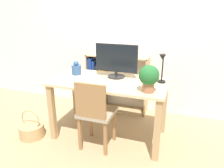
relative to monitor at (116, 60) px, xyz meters
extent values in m
plane|color=tan|center=(-0.03, -0.17, -1.00)|extent=(10.00, 10.00, 0.00)
cube|color=silver|center=(-0.03, 0.78, 0.30)|extent=(8.00, 0.05, 2.60)
cube|color=#D8BC8C|center=(-0.03, -0.17, -0.24)|extent=(1.43, 0.74, 0.03)
cube|color=tan|center=(-0.69, -0.48, -0.63)|extent=(0.07, 0.07, 0.74)
cube|color=tan|center=(0.63, -0.48, -0.63)|extent=(0.07, 0.07, 0.74)
cube|color=tan|center=(-0.69, 0.14, -0.63)|extent=(0.07, 0.07, 0.74)
cube|color=tan|center=(0.63, 0.14, -0.63)|extent=(0.07, 0.07, 0.74)
cylinder|color=#232326|center=(0.00, 0.00, -0.22)|extent=(0.22, 0.22, 0.02)
cylinder|color=#232326|center=(0.00, 0.00, -0.18)|extent=(0.04, 0.04, 0.07)
cube|color=#232326|center=(0.00, 0.00, 0.02)|extent=(0.55, 0.02, 0.36)
cube|color=black|center=(0.00, 0.00, 0.02)|extent=(0.53, 0.03, 0.33)
cube|color=silver|center=(0.00, -0.27, -0.22)|extent=(0.41, 0.14, 0.02)
cylinder|color=#33598C|center=(-0.54, -0.06, -0.17)|extent=(0.13, 0.13, 0.13)
sphere|color=#33598C|center=(-0.54, -0.06, -0.08)|extent=(0.07, 0.07, 0.07)
cylinder|color=black|center=(0.58, -0.02, -0.22)|extent=(0.10, 0.10, 0.02)
cylinder|color=black|center=(0.58, -0.02, -0.04)|extent=(0.02, 0.02, 0.33)
cylinder|color=black|center=(0.58, -0.07, 0.12)|extent=(0.01, 0.10, 0.01)
cone|color=black|center=(0.58, -0.12, 0.10)|extent=(0.08, 0.08, 0.06)
cylinder|color=#9E6647|center=(0.49, -0.38, -0.18)|extent=(0.13, 0.13, 0.10)
sphere|color=#23662D|center=(0.49, -0.38, -0.04)|extent=(0.22, 0.22, 0.22)
cube|color=#9E937F|center=(-0.09, -0.43, -0.55)|extent=(0.40, 0.40, 0.04)
cube|color=olive|center=(-0.09, -0.61, -0.33)|extent=(0.36, 0.03, 0.40)
cube|color=olive|center=(-0.26, -0.59, -0.78)|extent=(0.04, 0.04, 0.43)
cube|color=olive|center=(0.07, -0.59, -0.78)|extent=(0.04, 0.04, 0.43)
cube|color=olive|center=(-0.26, -0.27, -0.78)|extent=(0.04, 0.04, 0.43)
cube|color=olive|center=(0.07, -0.27, -0.78)|extent=(0.04, 0.04, 0.43)
cube|color=tan|center=(-0.66, 0.60, -0.54)|extent=(0.02, 0.28, 0.92)
cube|color=tan|center=(0.30, 0.60, -0.54)|extent=(0.02, 0.28, 0.92)
cube|color=tan|center=(-0.18, 0.60, -0.99)|extent=(0.98, 0.28, 0.02)
cube|color=tan|center=(-0.18, 0.60, -0.09)|extent=(0.98, 0.28, 0.02)
cube|color=tan|center=(-0.18, 0.60, -0.54)|extent=(0.95, 0.28, 0.02)
cube|color=beige|center=(-0.63, 0.60, -0.78)|extent=(0.04, 0.24, 0.40)
cube|color=red|center=(-0.56, 0.60, -0.78)|extent=(0.06, 0.24, 0.40)
cube|color=orange|center=(-0.49, 0.60, -0.81)|extent=(0.06, 0.24, 0.35)
cube|color=black|center=(-0.42, 0.60, -0.85)|extent=(0.05, 0.24, 0.27)
cube|color=navy|center=(-0.61, 0.60, -0.33)|extent=(0.06, 0.24, 0.40)
cube|color=navy|center=(-0.55, 0.60, -0.36)|extent=(0.04, 0.24, 0.35)
cube|color=black|center=(-0.50, 0.60, -0.40)|extent=(0.05, 0.24, 0.27)
cube|color=orange|center=(-0.44, 0.60, -0.38)|extent=(0.04, 0.24, 0.31)
cylinder|color=tan|center=(-1.00, -0.55, -0.92)|extent=(0.32, 0.32, 0.17)
torus|color=tan|center=(-1.00, -0.55, -0.75)|extent=(0.27, 0.02, 0.27)
camera|label=1|loc=(0.84, -2.58, 0.64)|focal=35.00mm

